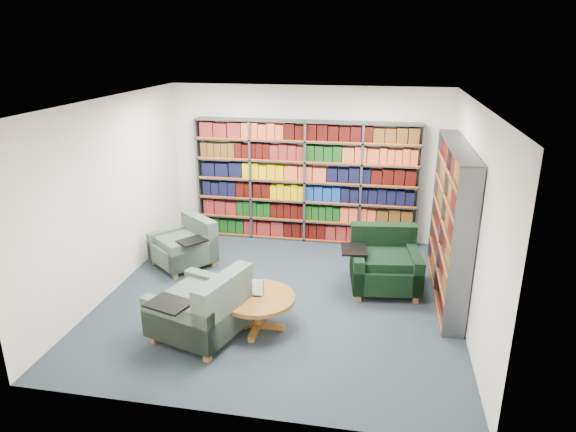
% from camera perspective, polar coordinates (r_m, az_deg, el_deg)
% --- Properties ---
extents(room_shell, '(5.02, 5.02, 2.82)m').
position_cam_1_polar(room_shell, '(7.00, -0.89, 1.12)').
color(room_shell, black).
rests_on(room_shell, ground).
extents(bookshelf_back, '(4.00, 0.28, 2.20)m').
position_cam_1_polar(bookshelf_back, '(9.30, 1.96, 3.75)').
color(bookshelf_back, '#47494F').
rests_on(bookshelf_back, ground).
extents(bookshelf_right, '(0.28, 2.50, 2.20)m').
position_cam_1_polar(bookshelf_right, '(7.61, 17.60, -0.71)').
color(bookshelf_right, '#47494F').
rests_on(bookshelf_right, ground).
extents(chair_teal_left, '(1.20, 1.20, 0.78)m').
position_cam_1_polar(chair_teal_left, '(8.65, -11.13, -3.33)').
color(chair_teal_left, '#0A303C').
rests_on(chair_teal_left, ground).
extents(chair_green_right, '(1.22, 1.09, 0.89)m').
position_cam_1_polar(chair_green_right, '(7.86, 10.59, -5.27)').
color(chair_green_right, black).
rests_on(chair_green_right, ground).
extents(chair_teal_front, '(1.25, 1.31, 0.90)m').
position_cam_1_polar(chair_teal_front, '(6.55, -9.17, -10.42)').
color(chair_teal_front, '#0A303C').
rests_on(chair_teal_front, ground).
extents(coffee_table, '(0.98, 0.98, 0.69)m').
position_cam_1_polar(coffee_table, '(6.67, -3.43, -9.58)').
color(coffee_table, brown).
rests_on(coffee_table, ground).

